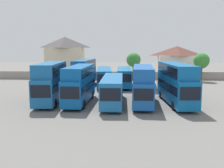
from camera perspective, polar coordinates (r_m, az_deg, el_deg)
ground at (r=50.78m, az=0.70°, el=0.10°), size 140.00×140.00×0.00m
depot_boundary_wall at (r=56.95m, az=0.89°, el=1.91°), size 56.00×0.50×1.80m
bus_1 at (r=34.10m, az=-13.58°, el=0.80°), size 3.07×10.18×5.19m
bus_2 at (r=33.12m, az=-7.28°, el=0.40°), size 2.90×10.24×4.82m
bus_3 at (r=32.39m, az=0.11°, el=-1.07°), size 2.60×11.40×3.42m
bus_4 at (r=32.41m, az=6.93°, el=0.22°), size 3.02×10.23×4.81m
bus_5 at (r=33.41m, az=14.14°, el=0.59°), size 3.19×11.31×5.14m
bus_6 at (r=47.44m, az=-6.23°, el=2.82°), size 3.29×10.90×4.87m
bus_7 at (r=47.21m, az=-1.76°, el=1.78°), size 3.31×11.89×3.27m
bus_8 at (r=47.05m, az=2.75°, el=1.78°), size 2.62×11.09×3.32m
bus_9 at (r=47.11m, az=7.44°, el=1.88°), size 3.58×12.18×3.55m
house_terrace_left at (r=68.25m, az=-10.44°, el=6.30°), size 9.60×7.23×9.86m
house_terrace_centre at (r=68.41m, az=14.26°, el=5.17°), size 10.04×6.46×7.47m
tree_left_of_lot at (r=57.14m, az=19.40°, el=4.88°), size 3.31×3.31×6.02m
tree_behind_wall at (r=59.21m, az=4.84°, el=5.37°), size 3.31×3.31×5.95m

